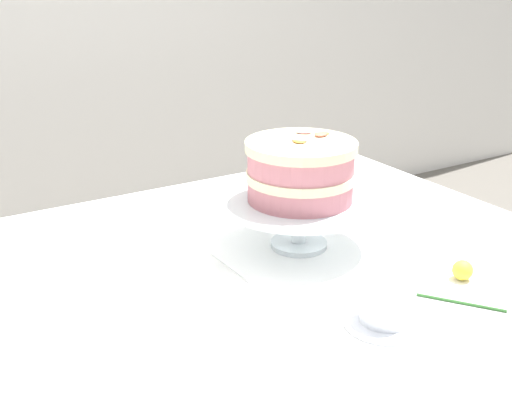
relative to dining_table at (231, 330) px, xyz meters
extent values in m
cube|color=white|center=(0.00, 0.03, 0.08)|extent=(1.40, 1.00, 0.03)
cylinder|color=brown|center=(0.60, 0.43, -0.29)|extent=(0.06, 0.06, 0.71)
cube|color=white|center=(0.19, 0.06, 0.09)|extent=(0.33, 0.33, 0.00)
cylinder|color=silver|center=(0.19, 0.06, 0.10)|extent=(0.11, 0.11, 0.01)
cylinder|color=silver|center=(0.19, 0.06, 0.14)|extent=(0.03, 0.03, 0.07)
cylinder|color=silver|center=(0.19, 0.06, 0.19)|extent=(0.29, 0.29, 0.01)
cylinder|color=#CC7A84|center=(0.19, 0.06, 0.21)|extent=(0.20, 0.20, 0.04)
cylinder|color=beige|center=(0.19, 0.06, 0.24)|extent=(0.20, 0.20, 0.02)
cylinder|color=#CC7A84|center=(0.19, 0.06, 0.27)|extent=(0.20, 0.20, 0.04)
cylinder|color=beige|center=(0.19, 0.06, 0.30)|extent=(0.21, 0.21, 0.02)
ellipsoid|color=orange|center=(0.18, 0.06, 0.31)|extent=(0.02, 0.03, 0.00)
ellipsoid|color=pink|center=(0.22, 0.11, 0.31)|extent=(0.04, 0.03, 0.01)
ellipsoid|color=pink|center=(0.19, 0.07, 0.31)|extent=(0.03, 0.04, 0.01)
ellipsoid|color=yellow|center=(0.25, 0.08, 0.31)|extent=(0.03, 0.02, 0.00)
ellipsoid|color=#E56B51|center=(0.24, 0.07, 0.31)|extent=(0.04, 0.03, 0.01)
cylinder|color=white|center=(0.14, -0.24, 0.09)|extent=(0.13, 0.13, 0.01)
cylinder|color=white|center=(0.14, -0.24, 0.13)|extent=(0.08, 0.08, 0.06)
torus|color=white|center=(0.19, -0.24, 0.13)|extent=(0.03, 0.01, 0.03)
cylinder|color=#2D6028|center=(0.28, -0.25, 0.09)|extent=(0.10, 0.13, 0.01)
sphere|color=yellow|center=(0.36, -0.20, 0.11)|extent=(0.04, 0.04, 0.04)
camera|label=1|loc=(-0.48, -0.87, 0.62)|focal=45.35mm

